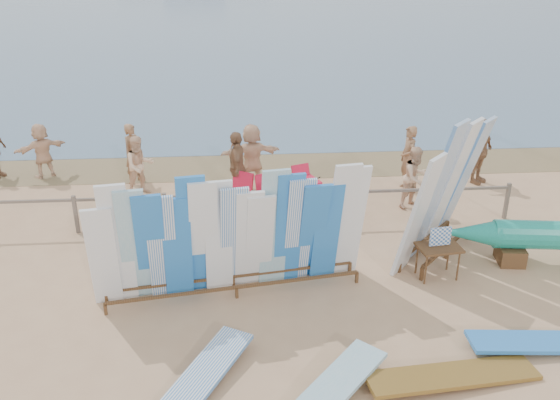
{
  "coord_description": "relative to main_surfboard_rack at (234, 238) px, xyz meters",
  "views": [
    {
      "loc": [
        -0.31,
        -9.38,
        6.1
      ],
      "look_at": [
        0.56,
        2.22,
        1.0
      ],
      "focal_mm": 38.0,
      "sensor_mm": 36.0,
      "label": 1
    }
  ],
  "objects": [
    {
      "name": "beachgoer_1",
      "position": [
        -2.71,
        5.81,
        -0.32
      ],
      "size": [
        0.61,
        0.68,
        1.65
      ],
      "primitive_type": "imported",
      "rotation": [
        0.0,
        0.0,
        0.96
      ],
      "color": "#8C6042",
      "rests_on": "ground"
    },
    {
      "name": "stroller",
      "position": [
        1.75,
        3.61,
        -0.7
      ],
      "size": [
        0.8,
        0.94,
        1.09
      ],
      "rotation": [
        0.0,
        0.0,
        0.37
      ],
      "color": "red",
      "rests_on": "ground"
    },
    {
      "name": "vendor_table",
      "position": [
        3.95,
        0.27,
        -0.78
      ],
      "size": [
        0.88,
        0.68,
        1.08
      ],
      "rotation": [
        0.0,
        0.0,
        0.13
      ],
      "color": "brown",
      "rests_on": "ground"
    },
    {
      "name": "flat_board_c",
      "position": [
        3.25,
        -2.73,
        -1.14
      ],
      "size": [
        2.75,
        0.95,
        0.22
      ],
      "primitive_type": "cube",
      "rotation": [
        0.05,
        0.0,
        1.72
      ],
      "color": "olive",
      "rests_on": "ground"
    },
    {
      "name": "beachgoer_5",
      "position": [
        0.48,
        5.26,
        -0.27
      ],
      "size": [
        1.68,
        0.84,
        1.74
      ],
      "primitive_type": "imported",
      "rotation": [
        0.0,
        0.0,
        3.35
      ],
      "color": "beige",
      "rests_on": "ground"
    },
    {
      "name": "flat_board_e",
      "position": [
        -0.63,
        -2.72,
        -1.14
      ],
      "size": [
        1.84,
        2.61,
        0.26
      ],
      "primitive_type": "cube",
      "rotation": [
        0.07,
        0.0,
        -0.53
      ],
      "color": "white",
      "rests_on": "ground"
    },
    {
      "name": "beach_chair_right",
      "position": [
        0.9,
        3.57,
        -0.87
      ],
      "size": [
        0.82,
        0.83,
        0.94
      ],
      "rotation": [
        0.0,
        0.0,
        0.53
      ],
      "color": "red",
      "rests_on": "ground"
    },
    {
      "name": "beachgoer_8",
      "position": [
        4.44,
        3.63,
        -0.36
      ],
      "size": [
        0.83,
        0.7,
        1.55
      ],
      "primitive_type": "imported",
      "rotation": [
        0.0,
        0.0,
        0.54
      ],
      "color": "beige",
      "rests_on": "ground"
    },
    {
      "name": "beachgoer_4",
      "position": [
        0.09,
        4.31,
        -0.22
      ],
      "size": [
        0.48,
        1.08,
        1.83
      ],
      "primitive_type": "imported",
      "rotation": [
        0.0,
        0.0,
        4.69
      ],
      "color": "#8C6042",
      "rests_on": "ground"
    },
    {
      "name": "beachgoer_11",
      "position": [
        -5.3,
        6.41,
        -0.37
      ],
      "size": [
        1.43,
        1.21,
        1.54
      ],
      "primitive_type": "imported",
      "rotation": [
        0.0,
        0.0,
        3.77
      ],
      "color": "beige",
      "rests_on": "ground"
    },
    {
      "name": "beach_chair_left",
      "position": [
        0.1,
        3.79,
        -0.88
      ],
      "size": [
        0.8,
        0.81,
        0.9
      ],
      "rotation": [
        0.0,
        0.0,
        -0.59
      ],
      "color": "red",
      "rests_on": "ground"
    },
    {
      "name": "beachgoer_7",
      "position": [
        4.57,
        4.77,
        -0.28
      ],
      "size": [
        0.39,
        0.65,
        1.73
      ],
      "primitive_type": "imported",
      "rotation": [
        0.0,
        0.0,
        4.78
      ],
      "color": "#8C6042",
      "rests_on": "ground"
    },
    {
      "name": "wet_sand_strip",
      "position": [
        0.44,
        6.98,
        -1.14
      ],
      "size": [
        40.0,
        2.6,
        0.01
      ],
      "primitive_type": "cube",
      "color": "olive",
      "rests_on": "ground"
    },
    {
      "name": "ground",
      "position": [
        0.44,
        -0.22,
        -1.14
      ],
      "size": [
        160.0,
        160.0,
        0.0
      ],
      "primitive_type": "plane",
      "color": "tan",
      "rests_on": "ground"
    },
    {
      "name": "flat_board_d",
      "position": [
        5.1,
        -2.07,
        -1.14
      ],
      "size": [
        2.7,
        0.58,
        0.23
      ],
      "primitive_type": "cube",
      "rotation": [
        0.06,
        0.0,
        1.56
      ],
      "color": "blue",
      "rests_on": "ground"
    },
    {
      "name": "main_surfboard_rack",
      "position": [
        0.0,
        0.0,
        0.0
      ],
      "size": [
        5.07,
        1.38,
        2.54
      ],
      "rotation": [
        0.0,
        0.0,
        0.16
      ],
      "color": "brown",
      "rests_on": "ground"
    },
    {
      "name": "fence",
      "position": [
        0.44,
        2.78,
        -0.51
      ],
      "size": [
        12.08,
        0.08,
        0.9
      ],
      "color": "#726256",
      "rests_on": "ground"
    },
    {
      "name": "beachgoer_2",
      "position": [
        -2.42,
        4.95,
        -0.36
      ],
      "size": [
        0.84,
        0.66,
        1.57
      ],
      "primitive_type": "imported",
      "rotation": [
        0.0,
        0.0,
        0.45
      ],
      "color": "beige",
      "rests_on": "ground"
    },
    {
      "name": "side_surfboard_rack",
      "position": [
        4.23,
        1.16,
        0.24
      ],
      "size": [
        2.41,
        2.49,
        3.05
      ],
      "rotation": [
        0.0,
        0.0,
        0.82
      ],
      "color": "brown",
      "rests_on": "ground"
    },
    {
      "name": "beachgoer_10",
      "position": [
        6.62,
        5.07,
        -0.24
      ],
      "size": [
        1.12,
        0.99,
        1.79
      ],
      "primitive_type": "imported",
      "rotation": [
        0.0,
        0.0,
        0.63
      ],
      "color": "#8C6042",
      "rests_on": "ground"
    }
  ]
}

